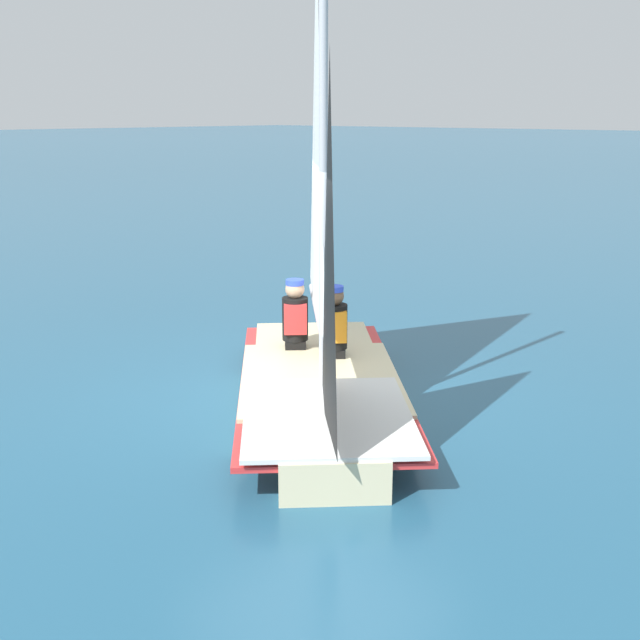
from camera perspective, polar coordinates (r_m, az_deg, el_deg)
ground_plane at (r=8.49m, az=0.00°, el=-6.31°), size 260.00×260.00×0.00m
sailboat_main at (r=8.30m, az=-0.01°, el=-1.82°), size 4.15×4.14×4.89m
sailor_helm at (r=8.97m, az=1.00°, el=-0.91°), size 0.42×0.42×1.16m
sailor_crew at (r=9.30m, az=-1.78°, el=-0.34°), size 0.42×0.42×1.16m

